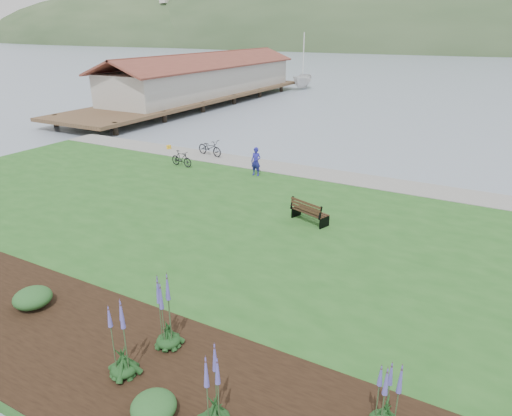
{
  "coord_description": "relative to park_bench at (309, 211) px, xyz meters",
  "views": [
    {
      "loc": [
        10.6,
        -16.02,
        7.98
      ],
      "look_at": [
        2.47,
        -1.29,
        1.3
      ],
      "focal_mm": 32.0,
      "sensor_mm": 36.0,
      "label": 1
    }
  ],
  "objects": [
    {
      "name": "ground",
      "position": [
        -4.07,
        -0.32,
        -0.9
      ],
      "size": [
        600.0,
        600.0,
        0.0
      ],
      "primitive_type": "plane",
      "color": "gray",
      "rests_on": "ground"
    },
    {
      "name": "lawn",
      "position": [
        -4.07,
        -2.32,
        -0.7
      ],
      "size": [
        34.0,
        20.0,
        0.4
      ],
      "primitive_type": "cube",
      "color": "#22561E",
      "rests_on": "ground"
    },
    {
      "name": "shoreline_path",
      "position": [
        -4.07,
        6.58,
        -0.49
      ],
      "size": [
        34.0,
        2.2,
        0.03
      ],
      "primitive_type": "cube",
      "color": "gray",
      "rests_on": "lawn"
    },
    {
      "name": "garden_bed",
      "position": [
        -1.07,
        -10.12,
        -0.48
      ],
      "size": [
        24.0,
        4.4,
        0.04
      ],
      "primitive_type": "cube",
      "color": "black",
      "rests_on": "lawn"
    },
    {
      "name": "pier_pavilion",
      "position": [
        -24.07,
        27.2,
        1.74
      ],
      "size": [
        8.0,
        36.0,
        5.4
      ],
      "color": "#4C3826",
      "rests_on": "ground"
    },
    {
      "name": "park_bench",
      "position": [
        0.0,
        0.0,
        0.0
      ],
      "size": [
        1.75,
        1.16,
        1.01
      ],
      "rotation": [
        0.0,
        0.0,
        -0.34
      ],
      "color": "black",
      "rests_on": "lawn"
    },
    {
      "name": "person",
      "position": [
        -5.06,
        4.66,
        0.41
      ],
      "size": [
        0.67,
        0.47,
        1.83
      ],
      "primitive_type": "imported",
      "rotation": [
        0.0,
        0.0,
        0.01
      ],
      "color": "#232095",
      "rests_on": "lawn"
    },
    {
      "name": "bicycle_a",
      "position": [
        -9.61,
        6.88,
        0.01
      ],
      "size": [
        1.06,
        2.06,
        1.03
      ],
      "primitive_type": "imported",
      "rotation": [
        0.0,
        0.0,
        1.37
      ],
      "color": "black",
      "rests_on": "lawn"
    },
    {
      "name": "bicycle_b",
      "position": [
        -9.71,
        4.09,
        -0.04
      ],
      "size": [
        0.59,
        1.56,
        0.92
      ],
      "primitive_type": "imported",
      "rotation": [
        0.0,
        0.0,
        1.47
      ],
      "color": "black",
      "rests_on": "lawn"
    },
    {
      "name": "sailboat",
      "position": [
        -19.11,
        43.41,
        -0.9
      ],
      "size": [
        9.88,
        10.02,
        23.45
      ],
      "primitive_type": "imported",
      "rotation": [
        0.0,
        0.0,
        0.11
      ],
      "color": "silver",
      "rests_on": "ground"
    },
    {
      "name": "pannier",
      "position": [
        -12.92,
        6.88,
        -0.36
      ],
      "size": [
        0.23,
        0.3,
        0.28
      ],
      "primitive_type": "cube",
      "rotation": [
        0.0,
        0.0,
        -0.26
      ],
      "color": "gold",
      "rests_on": "lawn"
    },
    {
      "name": "echium_0",
      "position": [
        -0.24,
        -10.42,
        0.41
      ],
      "size": [
        0.62,
        0.62,
        2.27
      ],
      "color": "#133616",
      "rests_on": "garden_bed"
    },
    {
      "name": "echium_1",
      "position": [
        0.01,
        -9.11,
        0.58
      ],
      "size": [
        0.62,
        0.62,
        2.4
      ],
      "color": "#133616",
      "rests_on": "garden_bed"
    },
    {
      "name": "echium_2",
      "position": [
        2.44,
        -10.62,
        0.24
      ],
      "size": [
        0.62,
        0.62,
        1.9
      ],
      "color": "#133616",
      "rests_on": "garden_bed"
    },
    {
      "name": "echium_3",
      "position": [
        5.44,
        -9.03,
        0.32
      ],
      "size": [
        0.62,
        0.62,
        1.95
      ],
      "color": "#133616",
      "rests_on": "garden_bed"
    },
    {
      "name": "shrub_0",
      "position": [
        -4.57,
        -9.6,
        -0.19
      ],
      "size": [
        1.08,
        1.08,
        0.54
      ],
      "primitive_type": "ellipsoid",
      "color": "#1E4C21",
      "rests_on": "garden_bed"
    },
    {
      "name": "shrub_1",
      "position": [
        1.18,
        -11.03,
        -0.22
      ],
      "size": [
        0.96,
        0.96,
        0.48
      ],
      "primitive_type": "ellipsoid",
      "color": "#1E4C21",
      "rests_on": "garden_bed"
    }
  ]
}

